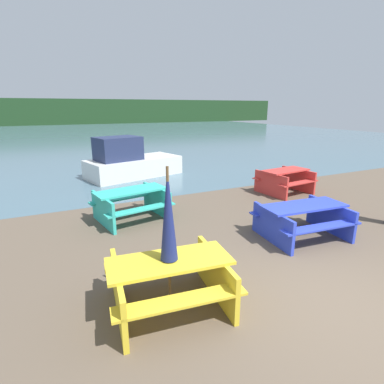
{
  "coord_description": "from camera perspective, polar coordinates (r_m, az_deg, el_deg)",
  "views": [
    {
      "loc": [
        -3.55,
        -2.39,
        2.73
      ],
      "look_at": [
        -0.67,
        3.55,
        0.85
      ],
      "focal_mm": 28.0,
      "sensor_mm": 36.0,
      "label": 1
    }
  ],
  "objects": [
    {
      "name": "boat",
      "position": [
        12.33,
        -11.72,
        5.57
      ],
      "size": [
        3.99,
        2.53,
        1.63
      ],
      "rotation": [
        0.0,
        0.0,
        0.26
      ],
      "color": "silver",
      "rests_on": "water"
    },
    {
      "name": "far_treeline",
      "position": [
        53.57,
        -22.78,
        13.92
      ],
      "size": [
        80.0,
        1.6,
        4.0
      ],
      "color": "#1E3D1E",
      "rests_on": "water"
    },
    {
      "name": "ground_plane",
      "position": [
        5.07,
        26.58,
        -18.53
      ],
      "size": [
        60.0,
        60.0,
        0.0
      ],
      "primitive_type": "plane",
      "color": "brown"
    },
    {
      "name": "picnic_table_yellow",
      "position": [
        4.33,
        -4.26,
        -16.01
      ],
      "size": [
        1.83,
        1.57,
        0.73
      ],
      "rotation": [
        0.0,
        0.0,
        -0.12
      ],
      "color": "yellow",
      "rests_on": "ground_plane"
    },
    {
      "name": "picnic_table_teal",
      "position": [
        7.6,
        -11.5,
        -1.82
      ],
      "size": [
        1.94,
        1.65,
        0.77
      ],
      "rotation": [
        0.0,
        0.0,
        0.17
      ],
      "color": "#33B7A8",
      "rests_on": "ground_plane"
    },
    {
      "name": "picnic_table_blue",
      "position": [
        6.88,
        20.32,
        -4.52
      ],
      "size": [
        1.94,
        1.55,
        0.73
      ],
      "rotation": [
        0.0,
        0.0,
        -0.1
      ],
      "color": "blue",
      "rests_on": "ground_plane"
    },
    {
      "name": "umbrella_navy",
      "position": [
        3.92,
        -4.54,
        -4.48
      ],
      "size": [
        0.24,
        0.24,
        2.02
      ],
      "color": "brown",
      "rests_on": "ground_plane"
    },
    {
      "name": "water",
      "position": [
        33.74,
        -20.09,
        10.3
      ],
      "size": [
        60.0,
        50.0,
        0.0
      ],
      "color": "slate",
      "rests_on": "ground_plane"
    },
    {
      "name": "picnic_table_red",
      "position": [
        10.25,
        17.25,
        2.37
      ],
      "size": [
        1.69,
        1.53,
        0.77
      ],
      "rotation": [
        0.0,
        0.0,
        0.1
      ],
      "color": "red",
      "rests_on": "ground_plane"
    }
  ]
}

